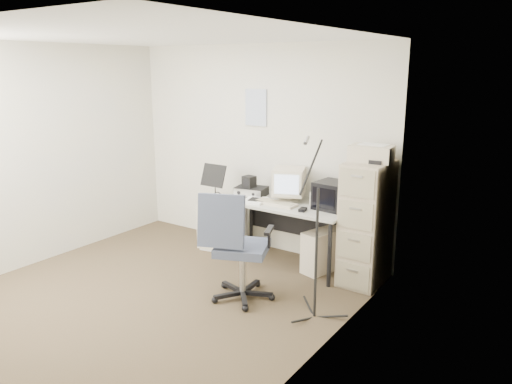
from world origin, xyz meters
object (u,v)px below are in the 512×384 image
Objects in this scene: desk at (286,233)px; side_cart at (224,225)px; filing_cabinet at (366,223)px; office_chair at (242,246)px.

desk is 0.91m from side_cart.
side_cart is at bearing -179.02° from filing_cabinet.
filing_cabinet is 1.19× the size of office_chair.
filing_cabinet reaches higher than office_chair.
office_chair reaches higher than side_cart.
filing_cabinet reaches higher than desk.
office_chair is at bearing -56.75° from side_cart.
desk is 1.04m from office_chair.
desk is 1.38× the size of office_chair.
office_chair is 1.80× the size of side_cart.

